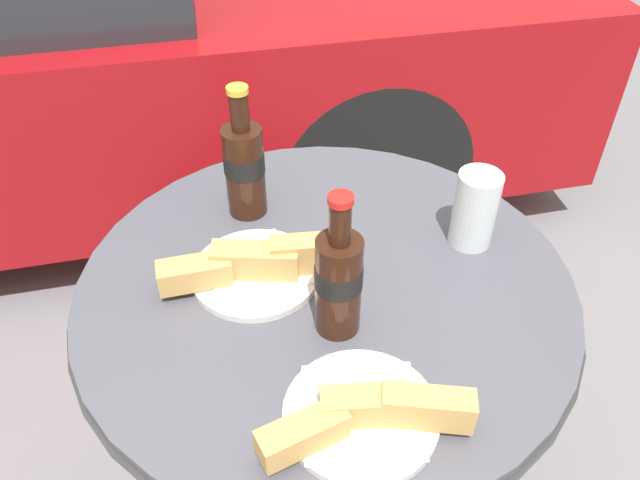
% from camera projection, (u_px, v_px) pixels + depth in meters
% --- Properties ---
extents(bistro_table, '(0.81, 0.81, 0.74)m').
position_uv_depth(bistro_table, '(325.00, 335.00, 1.09)').
color(bistro_table, '#333333').
rests_on(bistro_table, ground_plane).
extents(cola_bottle_left, '(0.07, 0.07, 0.24)m').
position_uv_depth(cola_bottle_left, '(339.00, 280.00, 0.87)').
color(cola_bottle_left, '#33190F').
rests_on(cola_bottle_left, bistro_table).
extents(cola_bottle_right, '(0.07, 0.07, 0.25)m').
position_uv_depth(cola_bottle_right, '(244.00, 166.00, 1.08)').
color(cola_bottle_right, '#33190F').
rests_on(cola_bottle_right, bistro_table).
extents(drinking_glass, '(0.07, 0.07, 0.14)m').
position_uv_depth(drinking_glass, '(474.00, 212.00, 1.04)').
color(drinking_glass, silver).
rests_on(drinking_glass, bistro_table).
extents(lunch_plate_near, '(0.30, 0.21, 0.07)m').
position_uv_depth(lunch_plate_near, '(258.00, 266.00, 0.99)').
color(lunch_plate_near, silver).
rests_on(lunch_plate_near, bistro_table).
extents(lunch_plate_far, '(0.28, 0.20, 0.06)m').
position_uv_depth(lunch_plate_far, '(364.00, 415.00, 0.79)').
color(lunch_plate_far, silver).
rests_on(lunch_plate_far, bistro_table).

